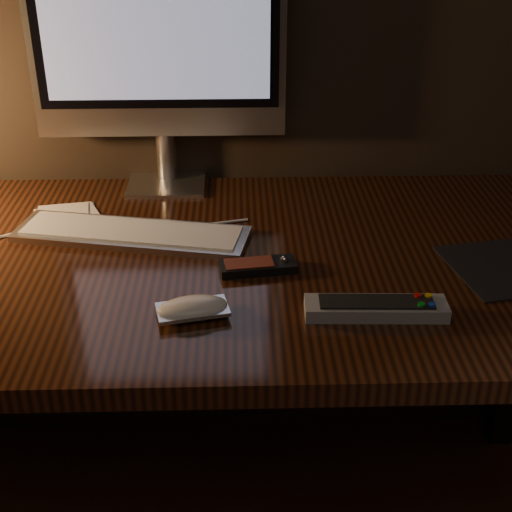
{
  "coord_description": "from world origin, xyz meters",
  "views": [
    {
      "loc": [
        0.05,
        0.72,
        1.36
      ],
      "look_at": [
        0.08,
        1.73,
        0.81
      ],
      "focal_mm": 50.0,
      "sensor_mm": 36.0,
      "label": 1
    }
  ],
  "objects_px": {
    "desk": "(215,296)",
    "media_remote": "(258,266)",
    "keyboard": "(132,233)",
    "monitor": "(157,37)",
    "tv_remote": "(376,308)",
    "mouse": "(193,310)"
  },
  "relations": [
    {
      "from": "desk",
      "to": "media_remote",
      "type": "relative_size",
      "value": 11.58
    },
    {
      "from": "keyboard",
      "to": "monitor",
      "type": "bearing_deg",
      "value": 91.15
    },
    {
      "from": "desk",
      "to": "tv_remote",
      "type": "height_order",
      "value": "tv_remote"
    },
    {
      "from": "keyboard",
      "to": "mouse",
      "type": "bearing_deg",
      "value": -53.51
    },
    {
      "from": "desk",
      "to": "keyboard",
      "type": "bearing_deg",
      "value": 176.79
    },
    {
      "from": "mouse",
      "to": "tv_remote",
      "type": "height_order",
      "value": "tv_remote"
    },
    {
      "from": "keyboard",
      "to": "mouse",
      "type": "xyz_separation_m",
      "value": [
        0.13,
        -0.28,
        0.0
      ]
    },
    {
      "from": "mouse",
      "to": "tv_remote",
      "type": "xyz_separation_m",
      "value": [
        0.29,
        -0.0,
        0.0
      ]
    },
    {
      "from": "mouse",
      "to": "media_remote",
      "type": "bearing_deg",
      "value": 41.0
    },
    {
      "from": "mouse",
      "to": "tv_remote",
      "type": "relative_size",
      "value": 0.5
    },
    {
      "from": "keyboard",
      "to": "tv_remote",
      "type": "height_order",
      "value": "tv_remote"
    },
    {
      "from": "desk",
      "to": "monitor",
      "type": "relative_size",
      "value": 2.93
    },
    {
      "from": "monitor",
      "to": "tv_remote",
      "type": "distance_m",
      "value": 0.72
    },
    {
      "from": "monitor",
      "to": "mouse",
      "type": "xyz_separation_m",
      "value": [
        0.08,
        -0.53,
        -0.31
      ]
    },
    {
      "from": "media_remote",
      "to": "tv_remote",
      "type": "distance_m",
      "value": 0.23
    },
    {
      "from": "monitor",
      "to": "keyboard",
      "type": "height_order",
      "value": "monitor"
    },
    {
      "from": "keyboard",
      "to": "mouse",
      "type": "distance_m",
      "value": 0.31
    },
    {
      "from": "tv_remote",
      "to": "desk",
      "type": "bearing_deg",
      "value": 135.78
    },
    {
      "from": "monitor",
      "to": "keyboard",
      "type": "xyz_separation_m",
      "value": [
        -0.05,
        -0.25,
        -0.31
      ]
    },
    {
      "from": "desk",
      "to": "tv_remote",
      "type": "bearing_deg",
      "value": -46.26
    },
    {
      "from": "keyboard",
      "to": "tv_remote",
      "type": "bearing_deg",
      "value": -22.67
    },
    {
      "from": "keyboard",
      "to": "media_remote",
      "type": "distance_m",
      "value": 0.27
    }
  ]
}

